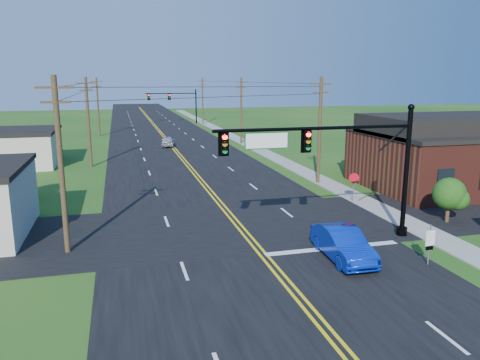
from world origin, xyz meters
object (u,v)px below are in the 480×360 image
object	(u,v)px
route_sign	(430,242)
stop_sign	(354,181)
blue_car	(343,244)
signal_mast_main	(334,157)
signal_mast_far	(174,101)

from	to	relation	value
route_sign	stop_sign	world-z (taller)	stop_sign
stop_sign	blue_car	bearing A→B (deg)	-106.11
stop_sign	signal_mast_main	bearing A→B (deg)	-111.20
signal_mast_far	route_sign	world-z (taller)	signal_mast_far
blue_car	stop_sign	xyz separation A→B (m)	(5.82, 9.89, 0.79)
signal_mast_far	stop_sign	xyz separation A→B (m)	(5.20, -64.58, -2.97)
route_sign	stop_sign	bearing A→B (deg)	76.82
blue_car	route_sign	distance (m)	4.08
signal_mast_main	route_sign	bearing A→B (deg)	-52.91
signal_mast_main	stop_sign	world-z (taller)	signal_mast_main
signal_mast_main	signal_mast_far	size ratio (longest dim) A/B	1.03
signal_mast_main	route_sign	world-z (taller)	signal_mast_main
route_sign	stop_sign	xyz separation A→B (m)	(2.14, 11.60, 0.39)
route_sign	stop_sign	distance (m)	11.80
blue_car	stop_sign	world-z (taller)	stop_sign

